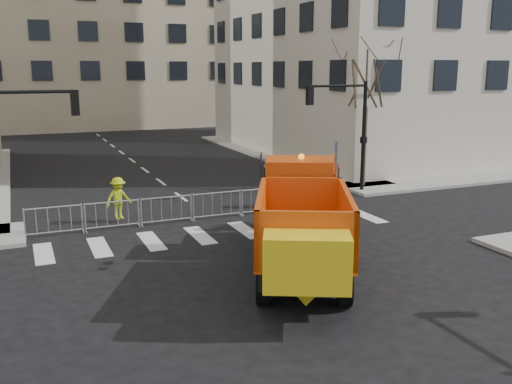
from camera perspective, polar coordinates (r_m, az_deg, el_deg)
name	(u,v)px	position (r m, az deg, el deg)	size (l,w,h in m)	color
ground	(294,281)	(16.60, 3.85, -8.91)	(120.00, 120.00, 0.00)	black
sidewalk_back	(203,212)	(24.11, -5.28, -2.00)	(64.00, 5.00, 0.15)	gray
building_far	(76,11)	(66.44, -17.58, 16.89)	(30.00, 18.00, 24.00)	tan
traffic_light_right	(364,138)	(28.19, 10.71, 5.34)	(0.18, 0.18, 5.40)	black
crowd_barriers	(192,207)	(22.95, -6.40, -1.53)	(12.60, 0.60, 1.10)	#9EA0A5
street_tree	(365,114)	(29.31, 10.86, 7.65)	(3.00, 3.00, 7.50)	#382B21
plow_truck	(302,219)	(16.78, 4.65, -2.68)	(6.57, 9.85, 3.77)	black
cop_a	(269,204)	(21.49, 1.33, -1.19)	(0.72, 0.48, 1.99)	black
cop_b	(301,208)	(20.89, 4.49, -1.64)	(0.96, 0.75, 1.97)	black
cop_c	(292,200)	(22.19, 3.60, -0.83)	(1.14, 0.48, 1.95)	black
worker	(118,198)	(23.11, -13.60, -0.60)	(1.08, 0.62, 1.66)	#B0C717
newspaper_box	(268,191)	(25.06, 1.18, 0.06)	(0.45, 0.40, 1.10)	red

